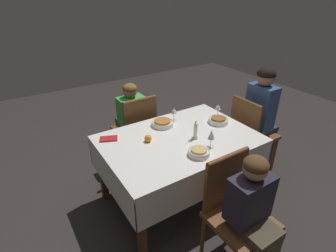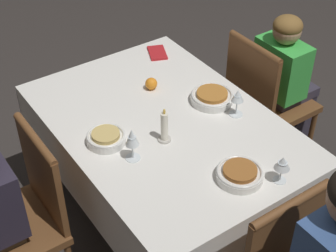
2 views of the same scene
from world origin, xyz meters
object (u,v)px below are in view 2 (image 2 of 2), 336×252
person_child_green (286,83)px  wine_glass_north (238,97)px  wine_glass_south (132,139)px  bowl_east (240,174)px  chair_north (264,99)px  orange_fruit (151,84)px  candle_centerpiece (164,128)px  wine_glass_east (282,164)px  dining_table (164,136)px  napkin_red_folded (157,53)px  bowl_north (212,96)px  bowl_south (106,138)px  chair_south (23,215)px

person_child_green → wine_glass_north: bearing=110.7°
wine_glass_south → person_child_green: bearing=100.2°
wine_glass_north → wine_glass_south: bearing=-91.3°
person_child_green → bowl_east: bearing=123.2°
bowl_east → chair_north: bearing=129.0°
orange_fruit → candle_centerpiece: bearing=-24.9°
bowl_east → wine_glass_east: size_ratio=1.52×
dining_table → candle_centerpiece: candle_centerpiece is taller
orange_fruit → napkin_red_folded: size_ratio=0.35×
chair_north → wine_glass_south: 1.09m
chair_north → bowl_north: (0.07, -0.46, 0.24)m
orange_fruit → person_child_green: bearing=76.6°
candle_centerpiece → bowl_south: bearing=-121.4°
dining_table → wine_glass_east: wine_glass_east is taller
person_child_green → bowl_east: size_ratio=5.02×
chair_south → orange_fruit: size_ratio=14.35×
wine_glass_north → candle_centerpiece: candle_centerpiece is taller
person_child_green → bowl_north: bearing=96.2°
chair_south → candle_centerpiece: (0.14, 0.68, 0.29)m
person_child_green → wine_glass_south: size_ratio=6.25×
person_child_green → candle_centerpiece: (0.19, -1.01, 0.24)m
wine_glass_east → candle_centerpiece: bearing=-153.0°
bowl_south → candle_centerpiece: candle_centerpiece is taller
bowl_east → bowl_north: 0.57m
chair_north → bowl_north: bearing=98.5°
dining_table → chair_south: bearing=-91.9°
dining_table → candle_centerpiece: (0.12, -0.08, 0.16)m
bowl_east → wine_glass_south: size_ratio=1.24×
chair_south → bowl_south: bearing=89.5°
person_child_green → dining_table: bearing=94.5°
wine_glass_north → bowl_south: (-0.18, -0.63, -0.08)m
bowl_east → wine_glass_south: wine_glass_south is taller
chair_south → bowl_north: bearing=88.9°
wine_glass_east → bowl_north: wine_glass_east is taller
wine_glass_north → napkin_red_folded: (-0.71, 0.00, -0.10)m
person_child_green → bowl_east: (0.58, -0.89, 0.20)m
bowl_south → orange_fruit: bearing=121.3°
person_child_green → wine_glass_south: bearing=100.2°
chair_south → bowl_north: (0.02, 1.05, 0.24)m
person_child_green → candle_centerpiece: size_ratio=5.63×
napkin_red_folded → bowl_east: bearing=-15.1°
wine_glass_south → orange_fruit: bearing=138.4°
dining_table → bowl_east: 0.52m
chair_north → wine_glass_south: size_ratio=5.66×
bowl_south → wine_glass_south: wine_glass_south is taller
chair_north → bowl_north: chair_north is taller
chair_north → person_child_green: (0.00, 0.17, 0.04)m
chair_north → napkin_red_folded: 0.68m
wine_glass_north → bowl_south: 0.66m
wine_glass_south → napkin_red_folded: wine_glass_south is taller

